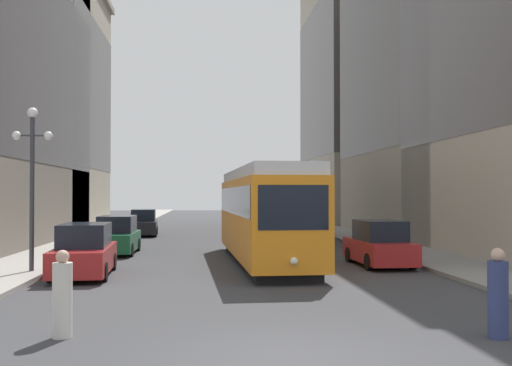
# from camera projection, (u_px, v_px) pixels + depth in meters

# --- Properties ---
(ground_plane) EXTENTS (200.00, 200.00, 0.00)m
(ground_plane) POSITION_uv_depth(u_px,v_px,m) (284.00, 357.00, 10.65)
(ground_plane) COLOR #38383A
(sidewalk_left) EXTENTS (3.10, 120.00, 0.15)m
(sidewalk_left) POSITION_uv_depth(u_px,v_px,m) (118.00, 228.00, 49.79)
(sidewalk_left) COLOR gray
(sidewalk_left) RESTS_ON ground
(sidewalk_right) EXTENTS (3.10, 120.00, 0.15)m
(sidewalk_right) POSITION_uv_depth(u_px,v_px,m) (321.00, 228.00, 51.21)
(sidewalk_right) COLOR gray
(sidewalk_right) RESTS_ON ground
(streetcar) EXTENTS (3.14, 13.65, 3.89)m
(streetcar) POSITION_uv_depth(u_px,v_px,m) (264.00, 212.00, 25.47)
(streetcar) COLOR black
(streetcar) RESTS_ON ground
(transit_bus) EXTENTS (2.73, 12.15, 3.45)m
(transit_bus) POSITION_uv_depth(u_px,v_px,m) (291.00, 209.00, 37.97)
(transit_bus) COLOR black
(transit_bus) RESTS_ON ground
(parked_car_left_near) EXTENTS (2.09, 5.08, 1.82)m
(parked_car_left_near) POSITION_uv_depth(u_px,v_px,m) (84.00, 252.00, 21.37)
(parked_car_left_near) COLOR black
(parked_car_left_near) RESTS_ON ground
(parked_car_left_mid) EXTENTS (2.07, 4.52, 1.82)m
(parked_car_left_mid) POSITION_uv_depth(u_px,v_px,m) (144.00, 224.00, 42.14)
(parked_car_left_mid) COLOR black
(parked_car_left_mid) RESTS_ON ground
(parked_car_right_far) EXTENTS (1.99, 4.51, 1.82)m
(parked_car_right_far) POSITION_uv_depth(u_px,v_px,m) (379.00, 245.00, 24.32)
(parked_car_right_far) COLOR black
(parked_car_right_far) RESTS_ON ground
(parked_car_left_far) EXTENTS (1.90, 4.69, 1.82)m
(parked_car_left_far) POSITION_uv_depth(u_px,v_px,m) (117.00, 236.00, 29.31)
(parked_car_left_far) COLOR black
(parked_car_left_far) RESTS_ON ground
(pedestrian_crossing_near) EXTENTS (0.40, 0.40, 1.78)m
(pedestrian_crossing_near) POSITION_uv_depth(u_px,v_px,m) (498.00, 296.00, 12.06)
(pedestrian_crossing_near) COLOR navy
(pedestrian_crossing_near) RESTS_ON ground
(pedestrian_crossing_far) EXTENTS (0.39, 0.39, 1.74)m
(pedestrian_crossing_far) POSITION_uv_depth(u_px,v_px,m) (62.00, 297.00, 12.14)
(pedestrian_crossing_far) COLOR beige
(pedestrian_crossing_far) RESTS_ON ground
(lamp_post_left_near) EXTENTS (1.41, 0.36, 5.78)m
(lamp_post_left_near) POSITION_uv_depth(u_px,v_px,m) (32.00, 164.00, 21.62)
(lamp_post_left_near) COLOR #333338
(lamp_post_left_near) RESTS_ON sidewalk_left
(building_left_midblock) EXTENTS (14.04, 16.67, 19.91)m
(building_left_midblock) POSITION_uv_depth(u_px,v_px,m) (7.00, 99.00, 47.36)
(building_left_midblock) COLOR #B2A893
(building_left_midblock) RESTS_ON ground
(building_right_corner) EXTENTS (14.71, 21.00, 23.55)m
(building_right_corner) POSITION_uv_depth(u_px,v_px,m) (475.00, 58.00, 41.63)
(building_right_corner) COLOR gray
(building_right_corner) RESTS_ON ground
(building_right_far) EXTENTS (12.93, 19.34, 26.74)m
(building_right_far) POSITION_uv_depth(u_px,v_px,m) (373.00, 90.00, 63.57)
(building_right_far) COLOR #B2A893
(building_right_far) RESTS_ON ground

